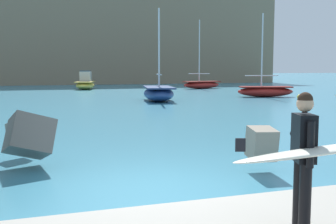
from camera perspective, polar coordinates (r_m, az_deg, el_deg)
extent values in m
plane|color=teal|center=(8.30, -2.27, -10.12)|extent=(400.00, 400.00, 0.00)
cube|color=gray|center=(9.33, 12.82, -4.25)|extent=(0.63, 0.74, 0.75)
cube|color=slate|center=(11.35, -19.71, -2.51)|extent=(0.77, 0.80, 0.61)
cube|color=#605B56|center=(10.05, -18.64, -3.19)|extent=(1.28, 1.33, 1.31)
cylinder|color=black|center=(5.71, 17.66, -10.68)|extent=(0.15, 0.15, 0.90)
cylinder|color=black|center=(5.49, 18.43, -11.38)|extent=(0.15, 0.15, 0.90)
cube|color=black|center=(5.43, 18.29, -3.43)|extent=(0.33, 0.43, 0.60)
sphere|color=tan|center=(5.38, 18.44, 1.10)|extent=(0.21, 0.21, 0.21)
sphere|color=black|center=(5.38, 18.46, 1.63)|extent=(0.19, 0.19, 0.19)
cylinder|color=black|center=(5.79, 17.64, -1.64)|extent=(0.25, 0.53, 0.41)
cylinder|color=black|center=(5.21, 19.13, -4.30)|extent=(0.09, 0.09, 0.56)
ellipsoid|color=silver|center=(5.18, 20.41, -5.06)|extent=(2.10, 1.01, 0.37)
cube|color=black|center=(4.92, 9.99, -4.51)|extent=(0.12, 0.06, 0.16)
ellipsoid|color=maroon|center=(35.19, 13.32, 2.75)|extent=(4.85, 2.89, 0.86)
cube|color=maroon|center=(35.17, 13.34, 3.39)|extent=(4.46, 2.66, 0.10)
cylinder|color=silver|center=(35.10, 12.90, 8.34)|extent=(0.12, 0.12, 5.98)
cylinder|color=silver|center=(35.07, 12.83, 4.93)|extent=(2.65, 0.92, 0.08)
ellipsoid|color=#EAC64C|center=(48.34, -11.37, 3.63)|extent=(3.24, 5.62, 0.88)
cube|color=#AF9539|center=(48.33, -11.38, 4.11)|extent=(2.98, 5.17, 0.10)
cube|color=#B7B2A8|center=(48.71, -11.34, 4.84)|extent=(1.56, 1.83, 1.15)
cube|color=#334C5B|center=(48.70, -11.35, 5.59)|extent=(1.40, 1.65, 0.12)
ellipsoid|color=navy|center=(29.90, -1.32, 2.53)|extent=(3.08, 5.42, 1.02)
cube|color=navy|center=(29.88, -1.32, 3.43)|extent=(2.83, 4.99, 0.10)
cylinder|color=silver|center=(29.51, -1.26, 8.87)|extent=(0.12, 0.12, 5.55)
cylinder|color=silver|center=(29.47, -1.25, 5.22)|extent=(0.68, 3.02, 0.08)
ellipsoid|color=maroon|center=(48.92, 4.67, 3.75)|extent=(5.03, 2.51, 0.87)
cube|color=maroon|center=(48.90, 4.68, 4.21)|extent=(4.63, 2.31, 0.10)
cylinder|color=silver|center=(48.73, 4.36, 8.46)|extent=(0.12, 0.12, 7.15)
cylinder|color=silver|center=(48.69, 4.33, 5.31)|extent=(2.85, 0.59, 0.08)
sphere|color=yellow|center=(32.25, 17.81, 1.97)|extent=(0.44, 0.44, 0.44)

